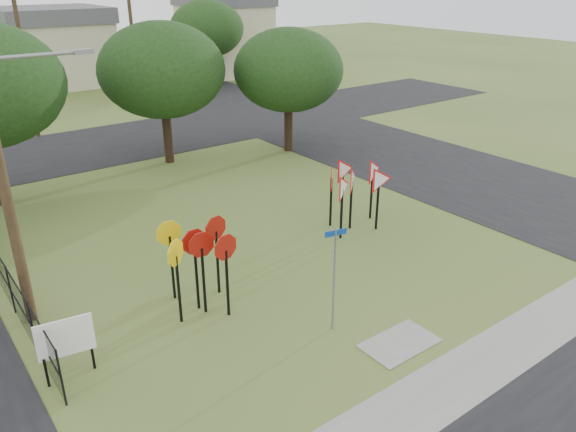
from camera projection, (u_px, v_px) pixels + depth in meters
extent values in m
plane|color=#435C22|center=(338.00, 303.00, 16.27)|extent=(140.00, 140.00, 0.00)
cube|color=gray|center=(457.00, 380.00, 13.20)|extent=(30.00, 1.60, 0.02)
cube|color=#435C22|center=(502.00, 409.00, 12.32)|extent=(30.00, 0.80, 0.02)
cube|color=black|center=(381.00, 150.00, 30.20)|extent=(8.00, 50.00, 0.02)
cube|color=black|center=(96.00, 146.00, 30.91)|extent=(60.00, 8.00, 0.02)
cube|color=gray|center=(400.00, 343.00, 14.51)|extent=(2.00, 1.20, 0.02)
cylinder|color=gray|center=(334.00, 281.00, 14.54)|extent=(0.06, 0.06, 2.93)
cube|color=#0D3C92|center=(336.00, 233.00, 13.98)|extent=(0.59, 0.16, 0.16)
cube|color=black|center=(197.00, 277.00, 15.64)|extent=(0.06, 0.06, 2.02)
cube|color=black|center=(218.00, 262.00, 16.43)|extent=(0.06, 0.06, 2.02)
cube|color=black|center=(227.00, 283.00, 15.32)|extent=(0.06, 0.06, 2.02)
cube|color=black|center=(179.00, 290.00, 15.03)|extent=(0.06, 0.06, 2.02)
cube|color=black|center=(172.00, 268.00, 16.14)|extent=(0.06, 0.06, 2.02)
cube|color=black|center=(204.00, 281.00, 15.47)|extent=(0.06, 0.06, 2.02)
cube|color=black|center=(341.00, 214.00, 19.88)|extent=(0.06, 0.06, 1.90)
cube|color=black|center=(351.00, 205.00, 20.65)|extent=(0.06, 0.06, 1.90)
cube|color=black|center=(377.00, 205.00, 20.59)|extent=(0.06, 0.06, 1.90)
cube|color=black|center=(331.00, 202.00, 20.88)|extent=(0.06, 0.06, 1.90)
cube|color=black|center=(342.00, 195.00, 21.58)|extent=(0.06, 0.06, 1.90)
cube|color=black|center=(371.00, 195.00, 21.50)|extent=(0.06, 0.06, 1.90)
cube|color=black|center=(47.00, 373.00, 12.87)|extent=(0.05, 0.05, 0.75)
cube|color=black|center=(93.00, 355.00, 13.46)|extent=(0.05, 0.05, 0.75)
cube|color=white|center=(65.00, 338.00, 12.87)|extent=(1.28, 0.24, 0.96)
cylinder|color=gray|center=(33.00, 56.00, 13.33)|extent=(2.40, 0.10, 0.10)
cube|color=gray|center=(83.00, 52.00, 13.99)|extent=(0.50, 0.18, 0.12)
cylinder|color=#473520|center=(24.00, 57.00, 30.94)|extent=(0.24, 0.24, 9.00)
cylinder|color=#473520|center=(133.00, 44.00, 38.38)|extent=(0.24, 0.24, 8.50)
cylinder|color=black|center=(61.00, 378.00, 12.15)|extent=(0.05, 0.05, 1.50)
cylinder|color=black|center=(33.00, 329.00, 13.84)|extent=(0.05, 0.05, 1.50)
cylinder|color=black|center=(11.00, 290.00, 15.52)|extent=(0.05, 0.05, 1.50)
cube|color=black|center=(1.00, 273.00, 16.36)|extent=(0.03, 11.50, 0.03)
cube|color=black|center=(1.00, 273.00, 16.36)|extent=(0.01, 11.50, 1.50)
cube|color=beige|center=(56.00, 54.00, 46.76)|extent=(8.00, 8.00, 5.00)
cube|color=#515257|center=(49.00, 15.00, 45.52)|extent=(8.40, 8.40, 1.20)
cube|color=beige|center=(225.00, 41.00, 51.35)|extent=(7.91, 7.91, 6.00)
cylinder|color=black|center=(168.00, 138.00, 27.87)|extent=(0.44, 0.44, 2.45)
ellipsoid|color=black|center=(162.00, 70.00, 26.54)|extent=(6.00, 6.00, 4.50)
cylinder|color=black|center=(288.00, 129.00, 29.74)|extent=(0.44, 0.44, 2.27)
ellipsoid|color=black|center=(288.00, 70.00, 28.50)|extent=(5.60, 5.60, 4.20)
cylinder|color=black|center=(209.00, 70.00, 46.93)|extent=(0.44, 0.44, 2.45)
ellipsoid|color=black|center=(207.00, 29.00, 45.59)|extent=(6.00, 6.00, 4.50)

